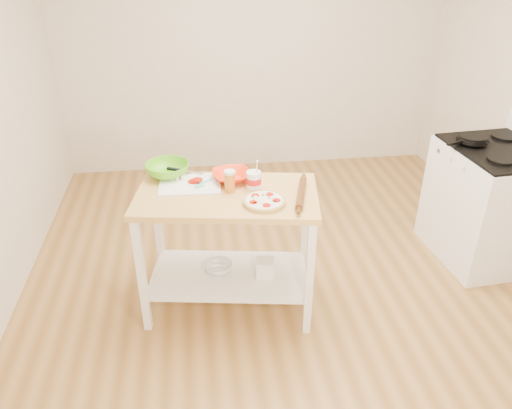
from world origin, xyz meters
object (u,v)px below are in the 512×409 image
object	(u,v)px
orange_bowl	(232,176)
yogurt_tub	(254,180)
knife	(180,170)
gas_stove	(489,203)
pizza	(264,201)
spatula	(203,183)
cutting_board	(190,184)
green_bowl	(167,170)
beer_pint	(230,181)
shelf_bin	(265,267)
shelf_glass_bowl	(219,267)
skillet	(472,139)
rolling_pin	(301,193)
prep_island	(228,227)

from	to	relation	value
orange_bowl	yogurt_tub	size ratio (longest dim) A/B	1.21
knife	yogurt_tub	xyz separation A→B (m)	(0.48, -0.31, 0.04)
gas_stove	pizza	distance (m)	2.01
spatula	yogurt_tub	distance (m)	0.34
cutting_board	orange_bowl	size ratio (longest dim) A/B	1.63
pizza	green_bowl	world-z (taller)	green_bowl
green_bowl	beer_pint	xyz separation A→B (m)	(0.40, -0.28, 0.03)
gas_stove	spatula	world-z (taller)	gas_stove
gas_stove	cutting_board	size ratio (longest dim) A/B	2.68
spatula	shelf_bin	xyz separation A→B (m)	(0.39, -0.16, -0.60)
shelf_bin	shelf_glass_bowl	bearing A→B (deg)	165.18
pizza	orange_bowl	world-z (taller)	orange_bowl
shelf_bin	orange_bowl	bearing A→B (deg)	131.87
skillet	orange_bowl	size ratio (longest dim) A/B	1.44
spatula	shelf_bin	bearing A→B (deg)	-56.43
pizza	yogurt_tub	bearing A→B (deg)	100.19
yogurt_tub	rolling_pin	xyz separation A→B (m)	(0.28, -0.15, -0.04)
pizza	knife	xyz separation A→B (m)	(-0.51, 0.52, 0.00)
gas_stove	beer_pint	size ratio (longest dim) A/B	7.74
beer_pint	yogurt_tub	size ratio (longest dim) A/B	0.69
knife	shelf_bin	size ratio (longest dim) A/B	2.12
yogurt_tub	knife	bearing A→B (deg)	147.05
cutting_board	shelf_bin	world-z (taller)	cutting_board
cutting_board	shelf_bin	size ratio (longest dim) A/B	3.48
skillet	spatula	world-z (taller)	skillet
cutting_board	beer_pint	size ratio (longest dim) A/B	2.89
knife	cutting_board	bearing A→B (deg)	-43.78
yogurt_tub	skillet	bearing A→B (deg)	14.55
beer_pint	green_bowl	bearing A→B (deg)	144.79
orange_bowl	beer_pint	size ratio (longest dim) A/B	1.77
prep_island	knife	world-z (taller)	knife
cutting_board	orange_bowl	world-z (taller)	orange_bowl
green_bowl	beer_pint	size ratio (longest dim) A/B	2.05
gas_stove	shelf_glass_bowl	xyz separation A→B (m)	(-2.17, -0.32, -0.18)
shelf_glass_bowl	knife	bearing A→B (deg)	126.33
knife	green_bowl	size ratio (longest dim) A/B	0.86
spatula	knife	xyz separation A→B (m)	(-0.15, 0.23, 0.00)
cutting_board	shelf_glass_bowl	size ratio (longest dim) A/B	2.11
orange_bowl	beer_pint	xyz separation A→B (m)	(-0.03, -0.16, 0.04)
gas_stove	green_bowl	xyz separation A→B (m)	(-2.48, -0.06, 0.47)
prep_island	cutting_board	bearing A→B (deg)	146.81
gas_stove	orange_bowl	world-z (taller)	gas_stove
pizza	shelf_bin	xyz separation A→B (m)	(0.03, 0.13, -0.60)
prep_island	shelf_bin	bearing A→B (deg)	-8.46
gas_stove	knife	size ratio (longest dim) A/B	4.40
shelf_bin	beer_pint	bearing A→B (deg)	164.32
prep_island	green_bowl	distance (m)	0.57
skillet	spatula	size ratio (longest dim) A/B	2.94
cutting_board	spatula	distance (m)	0.09
prep_island	shelf_glass_bowl	distance (m)	0.37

